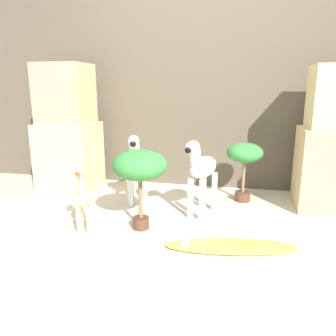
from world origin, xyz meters
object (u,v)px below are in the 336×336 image
(zebra_left, at_px, (136,161))
(surfboard, at_px, (230,246))
(zebra_right, at_px, (202,170))
(potted_palm_back, at_px, (140,167))
(giraffe_figurine, at_px, (83,198))
(potted_palm_front, at_px, (245,157))

(zebra_left, relative_size, surfboard, 0.72)
(zebra_right, distance_m, potted_palm_back, 0.60)
(potted_palm_back, distance_m, surfboard, 0.90)
(zebra_right, relative_size, potted_palm_back, 1.08)
(giraffe_figurine, height_order, surfboard, giraffe_figurine)
(potted_palm_front, bearing_deg, zebra_left, -164.55)
(potted_palm_front, bearing_deg, surfboard, -94.65)
(zebra_right, distance_m, potted_palm_front, 0.60)
(zebra_right, bearing_deg, potted_palm_back, -138.46)
(potted_palm_front, distance_m, potted_palm_back, 1.18)
(zebra_right, height_order, surfboard, zebra_right)
(giraffe_figurine, distance_m, potted_palm_back, 0.51)
(surfboard, bearing_deg, zebra_left, 140.62)
(potted_palm_front, xyz_separation_m, surfboard, (-0.09, -1.06, -0.44))
(zebra_right, height_order, giraffe_figurine, zebra_right)
(zebra_left, xyz_separation_m, potted_palm_back, (0.22, -0.58, 0.09))
(surfboard, bearing_deg, zebra_right, 115.72)
(zebra_left, bearing_deg, giraffe_figurine, -105.41)
(potted_palm_front, distance_m, surfboard, 1.15)
(zebra_right, bearing_deg, surfboard, -64.28)
(surfboard, bearing_deg, potted_palm_front, 85.35)
(giraffe_figurine, distance_m, surfboard, 1.18)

